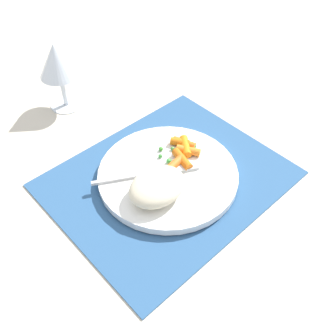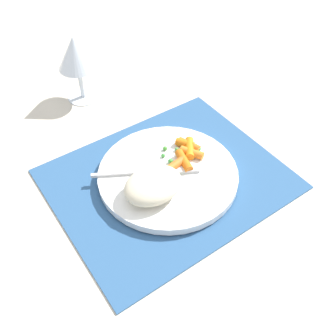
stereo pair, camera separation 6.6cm
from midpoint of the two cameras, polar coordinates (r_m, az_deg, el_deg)
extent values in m
plane|color=beige|center=(0.71, -2.66, -1.87)|extent=(2.40, 2.40, 0.00)
cube|color=#2D5684|center=(0.70, -2.67, -1.70)|extent=(0.41, 0.34, 0.01)
cylinder|color=white|center=(0.70, -2.70, -1.13)|extent=(0.26, 0.26, 0.01)
ellipsoid|color=beige|center=(0.64, -4.56, -2.94)|extent=(0.10, 0.08, 0.04)
cylinder|color=orange|center=(0.70, -0.62, 1.23)|extent=(0.03, 0.05, 0.02)
cylinder|color=orange|center=(0.69, -2.02, 0.49)|extent=(0.05, 0.02, 0.02)
cylinder|color=orange|center=(0.74, -0.76, 3.74)|extent=(0.03, 0.04, 0.01)
cylinder|color=orange|center=(0.73, 0.04, 3.12)|extent=(0.04, 0.05, 0.02)
cylinder|color=orange|center=(0.74, -0.13, 3.65)|extent=(0.03, 0.05, 0.01)
cylinder|color=orange|center=(0.72, 0.45, 2.50)|extent=(0.04, 0.05, 0.01)
sphere|color=green|center=(0.70, -2.55, 0.92)|extent=(0.01, 0.01, 0.01)
sphere|color=#51903D|center=(0.75, 0.08, 4.17)|extent=(0.01, 0.01, 0.01)
sphere|color=green|center=(0.73, -3.65, 2.74)|extent=(0.01, 0.01, 0.01)
sphere|color=green|center=(0.72, -3.78, 1.67)|extent=(0.01, 0.01, 0.01)
sphere|color=#5BA942|center=(0.68, -1.28, -1.15)|extent=(0.01, 0.01, 0.01)
sphere|color=green|center=(0.73, 0.08, 2.95)|extent=(0.01, 0.01, 0.01)
sphere|color=#53B337|center=(0.74, -0.75, 3.72)|extent=(0.01, 0.01, 0.01)
sphere|color=#519445|center=(0.73, -1.89, 2.77)|extent=(0.01, 0.01, 0.01)
sphere|color=green|center=(0.73, 1.37, 3.18)|extent=(0.01, 0.01, 0.01)
cube|color=silver|center=(0.69, 0.05, -0.07)|extent=(0.05, 0.04, 0.01)
cube|color=silver|center=(0.68, -7.92, -1.41)|extent=(0.13, 0.08, 0.01)
cylinder|color=silver|center=(0.91, -16.92, 9.03)|extent=(0.07, 0.07, 0.00)
cylinder|color=silver|center=(0.89, -17.45, 11.01)|extent=(0.01, 0.01, 0.07)
cone|color=silver|center=(0.85, -18.54, 14.96)|extent=(0.08, 0.08, 0.07)
camera|label=1|loc=(0.03, -92.76, -2.87)|focal=40.82mm
camera|label=2|loc=(0.03, 87.24, 2.87)|focal=40.82mm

